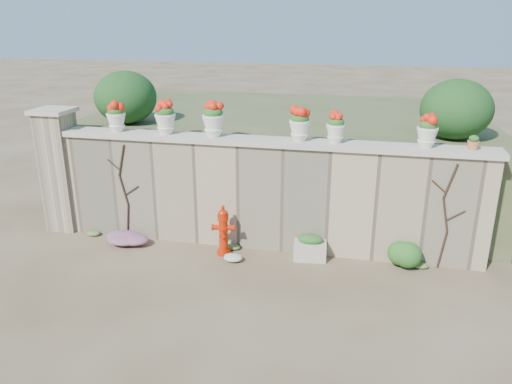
% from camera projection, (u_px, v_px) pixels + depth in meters
% --- Properties ---
extents(ground, '(80.00, 80.00, 0.00)m').
position_uv_depth(ground, '(239.00, 293.00, 7.96)').
color(ground, brown).
rests_on(ground, ground).
extents(stone_wall, '(8.00, 0.40, 2.00)m').
position_uv_depth(stone_wall, '(262.00, 196.00, 9.28)').
color(stone_wall, tan).
rests_on(stone_wall, ground).
extents(wall_cap, '(8.10, 0.52, 0.10)m').
position_uv_depth(wall_cap, '(262.00, 141.00, 8.93)').
color(wall_cap, beige).
rests_on(wall_cap, stone_wall).
extents(gate_pillar, '(0.72, 0.72, 2.48)m').
position_uv_depth(gate_pillar, '(61.00, 169.00, 10.04)').
color(gate_pillar, tan).
rests_on(gate_pillar, ground).
extents(raised_fill, '(9.00, 6.00, 2.00)m').
position_uv_depth(raised_fill, '(289.00, 153.00, 12.22)').
color(raised_fill, '#384C23').
rests_on(raised_fill, ground).
extents(back_shrub_left, '(1.30, 1.30, 1.10)m').
position_uv_depth(back_shrub_left, '(126.00, 97.00, 10.52)').
color(back_shrub_left, '#143814').
rests_on(back_shrub_left, raised_fill).
extents(back_shrub_right, '(1.30, 1.30, 1.10)m').
position_uv_depth(back_shrub_right, '(456.00, 109.00, 9.17)').
color(back_shrub_right, '#143814').
rests_on(back_shrub_right, raised_fill).
extents(vine_left, '(0.60, 0.04, 1.91)m').
position_uv_depth(vine_left, '(124.00, 190.00, 9.63)').
color(vine_left, black).
rests_on(vine_left, ground).
extents(vine_right, '(0.60, 0.04, 1.91)m').
position_uv_depth(vine_right, '(446.00, 215.00, 8.42)').
color(vine_right, black).
rests_on(vine_right, ground).
extents(fire_hydrant, '(0.41, 0.29, 0.95)m').
position_uv_depth(fire_hydrant, '(223.00, 230.00, 9.11)').
color(fire_hydrant, '#B42006').
rests_on(fire_hydrant, ground).
extents(planter_box, '(0.61, 0.40, 0.48)m').
position_uv_depth(planter_box, '(310.00, 248.00, 8.99)').
color(planter_box, beige).
rests_on(planter_box, ground).
extents(green_shrub, '(0.64, 0.58, 0.61)m').
position_uv_depth(green_shrub, '(405.00, 254.00, 8.58)').
color(green_shrub, '#1E5119').
rests_on(green_shrub, ground).
extents(magenta_clump, '(1.02, 0.68, 0.27)m').
position_uv_depth(magenta_clump, '(128.00, 238.00, 9.59)').
color(magenta_clump, '#B3239F').
rests_on(magenta_clump, ground).
extents(white_flowers, '(0.45, 0.36, 0.16)m').
position_uv_depth(white_flowers, '(232.00, 257.00, 8.97)').
color(white_flowers, white).
rests_on(white_flowers, ground).
extents(urn_pot_0, '(0.36, 0.36, 0.56)m').
position_uv_depth(urn_pot_0, '(116.00, 117.00, 9.40)').
color(urn_pot_0, white).
rests_on(urn_pot_0, wall_cap).
extents(urn_pot_1, '(0.38, 0.38, 0.60)m').
position_uv_depth(urn_pot_1, '(165.00, 118.00, 9.19)').
color(urn_pot_1, white).
rests_on(urn_pot_1, wall_cap).
extents(urn_pot_2, '(0.40, 0.40, 0.63)m').
position_uv_depth(urn_pot_2, '(213.00, 119.00, 8.99)').
color(urn_pot_2, white).
rests_on(urn_pot_2, wall_cap).
extents(urn_pot_3, '(0.37, 0.37, 0.58)m').
position_uv_depth(urn_pot_3, '(300.00, 125.00, 8.68)').
color(urn_pot_3, white).
rests_on(urn_pot_3, wall_cap).
extents(urn_pot_4, '(0.33, 0.33, 0.52)m').
position_uv_depth(urn_pot_4, '(336.00, 128.00, 8.56)').
color(urn_pot_4, white).
rests_on(urn_pot_4, wall_cap).
extents(urn_pot_5, '(0.35, 0.35, 0.54)m').
position_uv_depth(urn_pot_5, '(427.00, 131.00, 8.25)').
color(urn_pot_5, white).
rests_on(urn_pot_5, wall_cap).
extents(terracotta_pot, '(0.20, 0.20, 0.23)m').
position_uv_depth(terracotta_pot, '(473.00, 143.00, 8.15)').
color(terracotta_pot, '#C86E3D').
rests_on(terracotta_pot, wall_cap).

